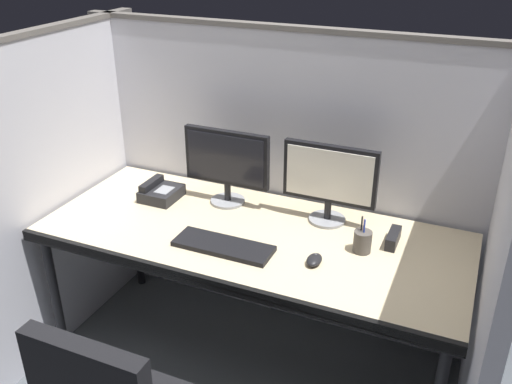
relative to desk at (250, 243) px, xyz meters
The scene contains 11 objects.
cubicle_partition_rear 0.47m from the desk, 90.00° to the left, with size 2.21×0.06×1.57m.
cubicle_partition_left 1.00m from the desk, behind, with size 0.06×1.41×1.57m.
cubicle_partition_right 1.00m from the desk, ahead, with size 0.06×1.41×1.57m.
desk is the anchor object (origin of this frame).
monitor_left 0.42m from the desk, 133.95° to the left, with size 0.43×0.17×0.37m.
monitor_right 0.46m from the desk, 42.31° to the left, with size 0.43×0.17×0.37m.
keyboard_main 0.18m from the desk, 110.10° to the right, with size 0.43×0.15×0.02m, color black.
computer_mouse 0.36m from the desk, 18.56° to the right, with size 0.06×0.10×0.04m.
red_stapler 0.62m from the desk, 15.81° to the left, with size 0.04×0.15×0.06m, color black.
pen_cup 0.50m from the desk, ahead, with size 0.08×0.08×0.16m.
desk_phone 0.58m from the desk, 165.58° to the left, with size 0.17×0.19×0.09m.
Camera 1 is at (0.88, -1.66, 2.00)m, focal length 39.05 mm.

